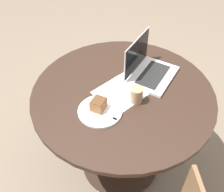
{
  "coord_description": "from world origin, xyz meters",
  "views": [
    {
      "loc": [
        1.03,
        0.44,
        1.81
      ],
      "look_at": [
        0.1,
        -0.02,
        0.8
      ],
      "focal_mm": 42.0,
      "sensor_mm": 36.0,
      "label": 1
    }
  ],
  "objects": [
    {
      "name": "ground_plane",
      "position": [
        0.0,
        0.0,
        0.0
      ],
      "size": [
        12.0,
        12.0,
        0.0
      ],
      "primitive_type": "plane",
      "color": "#6B5B4C"
    },
    {
      "name": "dining_table",
      "position": [
        0.0,
        0.0,
        0.57
      ],
      "size": [
        1.07,
        1.07,
        0.76
      ],
      "color": "black",
      "rests_on": "ground_plane"
    },
    {
      "name": "paper_document",
      "position": [
        0.0,
        -0.0,
        0.76
      ],
      "size": [
        0.37,
        0.33,
        0.0
      ],
      "rotation": [
        0.0,
        0.0,
        -0.37
      ],
      "color": "white",
      "rests_on": "dining_table"
    },
    {
      "name": "plate",
      "position": [
        0.2,
        -0.04,
        0.77
      ],
      "size": [
        0.24,
        0.24,
        0.01
      ],
      "color": "silver",
      "rests_on": "dining_table"
    },
    {
      "name": "cake_slice",
      "position": [
        0.19,
        -0.06,
        0.81
      ],
      "size": [
        0.08,
        0.07,
        0.06
      ],
      "rotation": [
        0.0,
        0.0,
        0.02
      ],
      "color": "brown",
      "rests_on": "plate"
    },
    {
      "name": "fork",
      "position": [
        0.22,
        0.0,
        0.78
      ],
      "size": [
        0.04,
        0.17,
        0.0
      ],
      "rotation": [
        0.0,
        0.0,
        7.74
      ],
      "color": "silver",
      "rests_on": "plate"
    },
    {
      "name": "coffee_glass",
      "position": [
        0.04,
        0.1,
        0.81
      ],
      "size": [
        0.07,
        0.07,
        0.09
      ],
      "color": "#997556",
      "rests_on": "dining_table"
    },
    {
      "name": "laptop",
      "position": [
        -0.2,
        0.08,
        0.8
      ],
      "size": [
        0.33,
        0.26,
        0.24
      ],
      "rotation": [
        0.0,
        0.0,
        6.21
      ],
      "color": "silver",
      "rests_on": "dining_table"
    }
  ]
}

